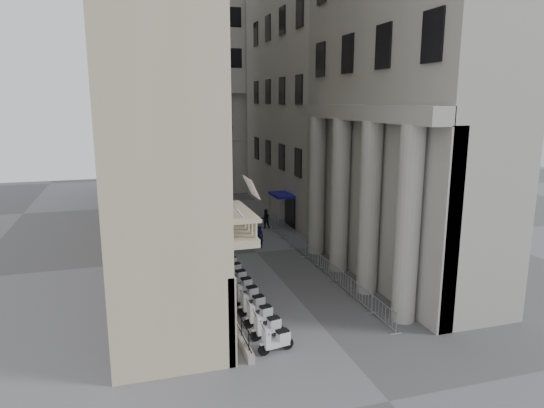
% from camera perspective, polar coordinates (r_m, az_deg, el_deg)
% --- Properties ---
extents(ground, '(120.00, 120.00, 0.00)m').
position_cam_1_polar(ground, '(20.15, 13.62, -21.63)').
color(ground, '#49494C').
rests_on(ground, ground).
extents(left_building, '(5.00, 36.00, 34.00)m').
position_cam_1_polar(left_building, '(36.81, -15.40, 20.87)').
color(left_building, beige).
rests_on(left_building, ground).
extents(far_building, '(22.00, 10.00, 30.00)m').
position_cam_1_polar(far_building, '(63.06, -8.97, 15.41)').
color(far_building, '#AAA7A1').
rests_on(far_building, ground).
extents(iron_fence, '(0.30, 28.00, 1.40)m').
position_cam_1_polar(iron_fence, '(34.44, -8.26, -6.87)').
color(iron_fence, black).
rests_on(iron_fence, ground).
extents(blue_awning, '(1.60, 3.00, 3.00)m').
position_cam_1_polar(blue_awning, '(43.78, 1.13, -2.65)').
color(blue_awning, navy).
rests_on(blue_awning, ground).
extents(flag, '(1.00, 1.40, 8.20)m').
position_cam_1_polar(flag, '(22.77, -2.28, -17.05)').
color(flag, '#9E0C11').
rests_on(flag, ground).
extents(scooter_0, '(1.48, 0.80, 1.50)m').
position_cam_1_polar(scooter_0, '(22.78, 0.52, -17.02)').
color(scooter_0, silver).
rests_on(scooter_0, ground).
extents(scooter_1, '(1.48, 0.80, 1.50)m').
position_cam_1_polar(scooter_1, '(23.94, -0.50, -15.50)').
color(scooter_1, silver).
rests_on(scooter_1, ground).
extents(scooter_2, '(1.48, 0.80, 1.50)m').
position_cam_1_polar(scooter_2, '(25.12, -1.41, -14.11)').
color(scooter_2, silver).
rests_on(scooter_2, ground).
extents(scooter_3, '(1.48, 0.80, 1.50)m').
position_cam_1_polar(scooter_3, '(26.33, -2.23, -12.84)').
color(scooter_3, silver).
rests_on(scooter_3, ground).
extents(scooter_4, '(1.48, 0.80, 1.50)m').
position_cam_1_polar(scooter_4, '(27.55, -2.96, -11.68)').
color(scooter_4, silver).
rests_on(scooter_4, ground).
extents(scooter_5, '(1.48, 0.80, 1.50)m').
position_cam_1_polar(scooter_5, '(28.78, -3.64, -10.62)').
color(scooter_5, silver).
rests_on(scooter_5, ground).
extents(scooter_6, '(1.48, 0.80, 1.50)m').
position_cam_1_polar(scooter_6, '(30.02, -4.25, -9.65)').
color(scooter_6, silver).
rests_on(scooter_6, ground).
extents(scooter_7, '(1.48, 0.80, 1.50)m').
position_cam_1_polar(scooter_7, '(31.28, -4.81, -8.75)').
color(scooter_7, silver).
rests_on(scooter_7, ground).
extents(scooter_8, '(1.48, 0.80, 1.50)m').
position_cam_1_polar(scooter_8, '(32.55, -5.32, -7.92)').
color(scooter_8, silver).
rests_on(scooter_8, ground).
extents(scooter_9, '(1.48, 0.80, 1.50)m').
position_cam_1_polar(scooter_9, '(33.82, -5.79, -7.16)').
color(scooter_9, silver).
rests_on(scooter_9, ground).
extents(scooter_10, '(1.48, 0.80, 1.50)m').
position_cam_1_polar(scooter_10, '(35.11, -6.23, -6.44)').
color(scooter_10, silver).
rests_on(scooter_10, ground).
extents(scooter_11, '(1.48, 0.80, 1.50)m').
position_cam_1_polar(scooter_11, '(36.40, -6.64, -5.78)').
color(scooter_11, silver).
rests_on(scooter_11, ground).
extents(scooter_12, '(1.48, 0.80, 1.50)m').
position_cam_1_polar(scooter_12, '(37.69, -7.01, -5.17)').
color(scooter_12, silver).
rests_on(scooter_12, ground).
extents(scooter_13, '(1.48, 0.80, 1.50)m').
position_cam_1_polar(scooter_13, '(38.99, -7.36, -4.59)').
color(scooter_13, silver).
rests_on(scooter_13, ground).
extents(scooter_14, '(1.48, 0.80, 1.50)m').
position_cam_1_polar(scooter_14, '(40.30, -7.69, -4.05)').
color(scooter_14, silver).
rests_on(scooter_14, ground).
extents(scooter_15, '(1.48, 0.80, 1.50)m').
position_cam_1_polar(scooter_15, '(41.61, -8.00, -3.55)').
color(scooter_15, silver).
rests_on(scooter_15, ground).
extents(barrier_0, '(0.60, 2.40, 1.10)m').
position_cam_1_polar(barrier_0, '(25.94, 12.96, -13.56)').
color(barrier_0, '#A0A2A7').
rests_on(barrier_0, ground).
extents(barrier_1, '(0.60, 2.40, 1.10)m').
position_cam_1_polar(barrier_1, '(27.92, 10.38, -11.53)').
color(barrier_1, '#A0A2A7').
rests_on(barrier_1, ground).
extents(barrier_2, '(0.60, 2.40, 1.10)m').
position_cam_1_polar(barrier_2, '(29.99, 8.18, -9.77)').
color(barrier_2, '#A0A2A7').
rests_on(barrier_2, ground).
extents(barrier_3, '(0.60, 2.40, 1.10)m').
position_cam_1_polar(barrier_3, '(32.12, 6.29, -8.22)').
color(barrier_3, '#A0A2A7').
rests_on(barrier_3, ground).
extents(barrier_4, '(0.60, 2.40, 1.10)m').
position_cam_1_polar(barrier_4, '(34.29, 4.65, -6.86)').
color(barrier_4, '#A0A2A7').
rests_on(barrier_4, ground).
extents(barrier_5, '(0.60, 2.40, 1.10)m').
position_cam_1_polar(barrier_5, '(36.51, 3.21, -5.66)').
color(barrier_5, '#A0A2A7').
rests_on(barrier_5, ground).
extents(barrier_6, '(0.60, 2.40, 1.10)m').
position_cam_1_polar(barrier_6, '(38.77, 1.95, -4.60)').
color(barrier_6, '#A0A2A7').
rests_on(barrier_6, ground).
extents(barrier_7, '(0.60, 2.40, 1.10)m').
position_cam_1_polar(barrier_7, '(41.05, 0.83, -3.65)').
color(barrier_7, '#A0A2A7').
rests_on(barrier_7, ground).
extents(barrier_8, '(0.60, 2.40, 1.10)m').
position_cam_1_polar(barrier_8, '(43.35, -0.18, -2.80)').
color(barrier_8, '#A0A2A7').
rests_on(barrier_8, ground).
extents(security_tent, '(3.53, 3.53, 2.86)m').
position_cam_1_polar(security_tent, '(41.90, -6.98, -0.04)').
color(security_tent, silver).
rests_on(security_tent, ground).
extents(street_lamp, '(2.51, 1.23, 8.25)m').
position_cam_1_polar(street_lamp, '(38.14, -7.00, 2.63)').
color(street_lamp, gray).
rests_on(street_lamp, ground).
extents(info_kiosk, '(0.41, 0.87, 1.78)m').
position_cam_1_polar(info_kiosk, '(33.77, -5.39, -5.58)').
color(info_kiosk, black).
rests_on(info_kiosk, ground).
extents(pedestrian_a, '(0.65, 0.42, 1.77)m').
position_cam_1_polar(pedestrian_a, '(37.13, -1.51, -3.92)').
color(pedestrian_a, '#0C0D33').
rests_on(pedestrian_a, ground).
extents(pedestrian_b, '(0.89, 0.72, 1.71)m').
position_cam_1_polar(pedestrian_b, '(43.01, -0.79, -1.74)').
color(pedestrian_b, black).
rests_on(pedestrian_b, ground).
extents(pedestrian_c, '(1.12, 0.89, 2.00)m').
position_cam_1_polar(pedestrian_c, '(50.42, -8.58, 0.33)').
color(pedestrian_c, black).
rests_on(pedestrian_c, ground).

